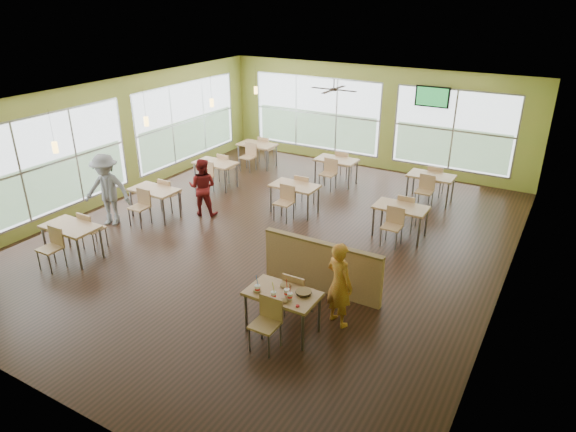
# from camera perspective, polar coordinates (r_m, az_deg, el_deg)

# --- Properties ---
(room) EXTENTS (12.00, 12.04, 3.20)m
(room) POSITION_cam_1_polar(r_m,az_deg,el_deg) (11.40, -1.62, 4.93)
(room) COLOR black
(room) RESTS_ON ground
(window_bays) EXTENTS (9.24, 10.24, 2.38)m
(window_bays) POSITION_cam_1_polar(r_m,az_deg,el_deg) (15.29, -4.09, 9.35)
(window_bays) COLOR white
(window_bays) RESTS_ON room
(main_table) EXTENTS (1.22, 1.52, 0.87)m
(main_table) POSITION_cam_1_polar(r_m,az_deg,el_deg) (8.57, -0.61, -9.18)
(main_table) COLOR tan
(main_table) RESTS_ON floor
(half_wall_divider) EXTENTS (2.40, 0.14, 1.04)m
(half_wall_divider) POSITION_cam_1_polar(r_m,az_deg,el_deg) (9.72, 3.76, -5.64)
(half_wall_divider) COLOR tan
(half_wall_divider) RESTS_ON floor
(dining_tables) EXTENTS (6.92, 8.72, 0.87)m
(dining_tables) POSITION_cam_1_polar(r_m,az_deg,el_deg) (13.62, -1.58, 3.82)
(dining_tables) COLOR tan
(dining_tables) RESTS_ON floor
(pendant_lights) EXTENTS (0.11, 7.31, 0.86)m
(pendant_lights) POSITION_cam_1_polar(r_m,az_deg,el_deg) (13.55, -11.96, 11.26)
(pendant_lights) COLOR #2D2119
(pendant_lights) RESTS_ON ceiling
(ceiling_fan) EXTENTS (1.25, 1.25, 0.29)m
(ceiling_fan) POSITION_cam_1_polar(r_m,az_deg,el_deg) (13.63, 5.11, 13.85)
(ceiling_fan) COLOR #2D2119
(ceiling_fan) RESTS_ON ceiling
(tv_backwall) EXTENTS (1.00, 0.07, 0.60)m
(tv_backwall) POSITION_cam_1_polar(r_m,az_deg,el_deg) (15.81, 15.74, 12.64)
(tv_backwall) COLOR black
(tv_backwall) RESTS_ON wall_back
(man_plaid) EXTENTS (0.66, 0.56, 1.54)m
(man_plaid) POSITION_cam_1_polar(r_m,az_deg,el_deg) (8.73, 5.73, -7.55)
(man_plaid) COLOR #CB4F16
(man_plaid) RESTS_ON floor
(patron_maroon) EXTENTS (0.87, 0.77, 1.48)m
(patron_maroon) POSITION_cam_1_polar(r_m,az_deg,el_deg) (13.11, -9.48, 3.20)
(patron_maroon) COLOR maroon
(patron_maroon) RESTS_ON floor
(patron_grey) EXTENTS (1.31, 1.01, 1.79)m
(patron_grey) POSITION_cam_1_polar(r_m,az_deg,el_deg) (13.06, -19.46, 2.76)
(patron_grey) COLOR slate
(patron_grey) RESTS_ON floor
(cup_blue) EXTENTS (0.10, 0.10, 0.35)m
(cup_blue) POSITION_cam_1_polar(r_m,az_deg,el_deg) (8.49, -3.42, -8.06)
(cup_blue) COLOR white
(cup_blue) RESTS_ON main_table
(cup_yellow) EXTENTS (0.09, 0.09, 0.34)m
(cup_yellow) POSITION_cam_1_polar(r_m,az_deg,el_deg) (8.31, -1.63, -8.78)
(cup_yellow) COLOR white
(cup_yellow) RESTS_ON main_table
(cup_red_near) EXTENTS (0.10, 0.10, 0.36)m
(cup_red_near) POSITION_cam_1_polar(r_m,az_deg,el_deg) (8.36, -0.13, -8.52)
(cup_red_near) COLOR white
(cup_red_near) RESTS_ON main_table
(cup_red_far) EXTENTS (0.09, 0.09, 0.34)m
(cup_red_far) POSITION_cam_1_polar(r_m,az_deg,el_deg) (8.29, 0.22, -8.90)
(cup_red_far) COLOR white
(cup_red_far) RESTS_ON main_table
(food_basket) EXTENTS (0.27, 0.27, 0.06)m
(food_basket) POSITION_cam_1_polar(r_m,az_deg,el_deg) (8.44, 1.74, -8.49)
(food_basket) COLOR black
(food_basket) RESTS_ON main_table
(ketchup_cup) EXTENTS (0.06, 0.06, 0.03)m
(ketchup_cup) POSITION_cam_1_polar(r_m,az_deg,el_deg) (8.16, 1.07, -9.96)
(ketchup_cup) COLOR #A90D0B
(ketchup_cup) RESTS_ON main_table
(wrapper_left) EXTENTS (0.16, 0.14, 0.04)m
(wrapper_left) POSITION_cam_1_polar(r_m,az_deg,el_deg) (8.53, -3.44, -8.29)
(wrapper_left) COLOR #9F814D
(wrapper_left) RESTS_ON main_table
(wrapper_mid) EXTENTS (0.23, 0.21, 0.05)m
(wrapper_mid) POSITION_cam_1_polar(r_m,az_deg,el_deg) (8.65, -0.26, -7.71)
(wrapper_mid) COLOR #9F814D
(wrapper_mid) RESTS_ON main_table
(wrapper_right) EXTENTS (0.18, 0.17, 0.04)m
(wrapper_right) POSITION_cam_1_polar(r_m,az_deg,el_deg) (8.26, -0.45, -9.40)
(wrapper_right) COLOR #9F814D
(wrapper_right) RESTS_ON main_table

